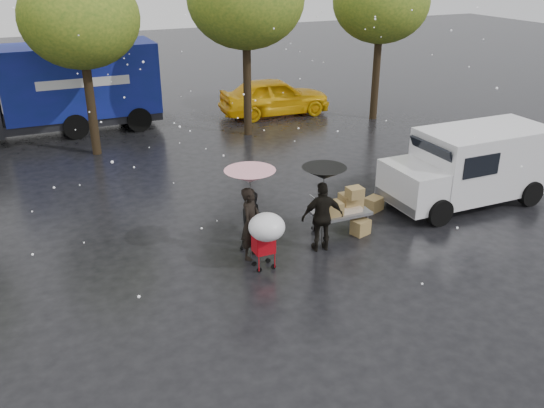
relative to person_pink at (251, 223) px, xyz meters
name	(u,v)px	position (x,y,z in m)	size (l,w,h in m)	color
ground	(304,255)	(1.23, -0.44, -0.91)	(90.00, 90.00, 0.00)	black
person_pink	(251,223)	(0.00, 0.00, 0.00)	(0.66, 0.44, 1.82)	black
person_middle	(254,221)	(0.23, 0.38, -0.14)	(0.74, 0.58, 1.53)	black
person_black	(322,217)	(1.75, -0.36, -0.01)	(1.05, 0.44, 1.80)	black
umbrella_pink	(250,176)	(0.00, 0.00, 1.20)	(1.20, 1.20, 2.26)	#4C4C4C
umbrella_black	(324,173)	(1.75, -0.36, 1.13)	(1.07, 1.07, 2.19)	#4C4C4C
vendor_cart	(344,206)	(2.76, 0.32, -0.18)	(1.52, 0.80, 1.27)	slate
shopping_cart	(266,230)	(0.07, -0.76, 0.16)	(0.84, 0.84, 1.46)	red
white_van	(471,165)	(7.14, 0.54, 0.25)	(4.91, 2.18, 2.20)	silver
blue_truck	(59,90)	(-3.04, 12.93, 0.85)	(8.30, 2.60, 3.50)	navy
box_ground_near	(360,227)	(3.10, -0.02, -0.71)	(0.45, 0.36, 0.40)	brown
box_ground_far	(374,204)	(4.26, 1.14, -0.71)	(0.50, 0.39, 0.39)	brown
yellow_taxi	(275,96)	(5.98, 11.92, -0.07)	(1.99, 4.94, 1.68)	yellow
tree_row	(168,7)	(0.77, 9.56, 4.11)	(21.60, 4.40, 7.12)	black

